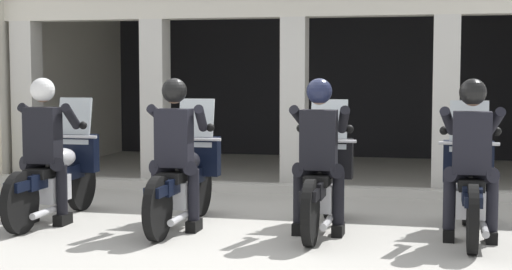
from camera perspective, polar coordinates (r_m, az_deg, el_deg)
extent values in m
plane|color=#A8A59E|center=(11.28, 3.27, -3.77)|extent=(80.00, 80.00, 0.00)
cube|color=black|center=(15.32, 5.73, 3.78)|extent=(9.28, 0.24, 2.84)
cube|color=beige|center=(11.06, 2.84, 9.67)|extent=(9.28, 0.36, 0.44)
cube|color=beige|center=(14.49, -13.62, 3.62)|extent=(0.30, 4.90, 2.84)
cube|color=beige|center=(12.45, -16.30, 2.39)|extent=(0.35, 0.36, 2.40)
cube|color=beige|center=(11.58, -7.32, 2.39)|extent=(0.35, 0.36, 2.40)
cube|color=beige|center=(11.03, 2.81, 2.30)|extent=(0.35, 0.36, 2.40)
cube|color=beige|center=(10.86, 13.64, 2.14)|extent=(0.35, 0.36, 2.40)
cube|color=#B7B5AD|center=(10.65, 2.31, -3.94)|extent=(8.88, 0.24, 0.12)
cylinder|color=black|center=(9.56, -12.61, -3.47)|extent=(0.09, 0.64, 0.64)
cylinder|color=black|center=(8.34, -16.79, -4.75)|extent=(0.09, 0.64, 0.64)
cube|color=black|center=(9.54, -12.63, -2.23)|extent=(0.14, 0.44, 0.08)
cube|color=silver|center=(8.89, -14.71, -3.79)|extent=(0.28, 0.44, 0.28)
cube|color=black|center=(8.92, -14.58, -2.92)|extent=(0.18, 1.24, 0.16)
ellipsoid|color=#B2B2B7|center=(9.09, -13.96, -1.63)|extent=(0.26, 0.48, 0.22)
cube|color=black|center=(8.75, -15.14, -2.62)|extent=(0.24, 0.52, 0.10)
cube|color=black|center=(8.36, -16.61, -3.49)|extent=(0.16, 0.48, 0.10)
cylinder|color=silver|center=(9.48, -12.79, -2.08)|extent=(0.05, 0.24, 0.53)
cube|color=black|center=(9.41, -12.97, -1.27)|extent=(0.52, 0.16, 0.44)
sphere|color=silver|center=(9.50, -12.71, -1.09)|extent=(0.18, 0.18, 0.18)
cube|color=silver|center=(9.36, -13.06, 1.00)|extent=(0.40, 0.14, 0.54)
cylinder|color=silver|center=(9.30, -13.26, -0.11)|extent=(0.62, 0.04, 0.04)
cylinder|color=silver|center=(8.56, -15.07, -5.44)|extent=(0.07, 0.55, 0.07)
cube|color=black|center=(8.70, -15.25, -0.02)|extent=(0.36, 0.22, 0.60)
cube|color=#14193F|center=(8.80, -14.89, 0.18)|extent=(0.05, 0.02, 0.32)
sphere|color=#936B51|center=(8.69, -15.26, 2.99)|extent=(0.21, 0.21, 0.21)
sphere|color=silver|center=(8.69, -15.26, 3.18)|extent=(0.26, 0.26, 0.26)
cylinder|color=black|center=(8.68, -14.33, -2.06)|extent=(0.26, 0.29, 0.17)
cylinder|color=black|center=(8.69, -13.94, -3.88)|extent=(0.12, 0.12, 0.53)
cube|color=black|center=(8.75, -13.87, -5.97)|extent=(0.11, 0.26, 0.12)
cylinder|color=black|center=(8.81, -15.95, -2.00)|extent=(0.26, 0.29, 0.17)
cylinder|color=black|center=(8.87, -16.25, -3.75)|extent=(0.12, 0.12, 0.53)
cube|color=black|center=(8.93, -16.17, -5.80)|extent=(0.11, 0.26, 0.12)
cylinder|color=black|center=(8.78, -13.31, 1.31)|extent=(0.19, 0.48, 0.31)
sphere|color=black|center=(8.96, -12.47, 0.69)|extent=(0.09, 0.09, 0.09)
cylinder|color=black|center=(8.99, -15.82, 1.33)|extent=(0.19, 0.48, 0.31)
sphere|color=black|center=(9.20, -15.39, 0.73)|extent=(0.09, 0.09, 0.09)
cylinder|color=black|center=(9.02, -4.08, -3.85)|extent=(0.09, 0.64, 0.64)
cylinder|color=black|center=(7.71, -7.16, -5.34)|extent=(0.09, 0.64, 0.64)
cube|color=black|center=(8.99, -4.09, -2.54)|extent=(0.14, 0.44, 0.08)
cube|color=silver|center=(8.31, -5.61, -4.25)|extent=(0.28, 0.44, 0.28)
cube|color=black|center=(8.34, -5.51, -3.32)|extent=(0.18, 1.24, 0.16)
ellipsoid|color=black|center=(8.52, -5.05, -1.92)|extent=(0.26, 0.48, 0.22)
cube|color=black|center=(8.16, -5.91, -3.00)|extent=(0.24, 0.52, 0.10)
cube|color=black|center=(7.74, -7.02, -3.98)|extent=(0.16, 0.48, 0.10)
cylinder|color=silver|center=(8.93, -4.20, -2.38)|extent=(0.05, 0.24, 0.53)
cube|color=black|center=(8.86, -4.32, -1.53)|extent=(0.52, 0.16, 0.44)
sphere|color=silver|center=(8.95, -4.13, -1.34)|extent=(0.18, 0.18, 0.18)
cube|color=silver|center=(8.81, -4.38, 0.88)|extent=(0.40, 0.14, 0.54)
cylinder|color=silver|center=(8.75, -4.53, -0.30)|extent=(0.62, 0.04, 0.04)
cylinder|color=silver|center=(7.98, -5.59, -6.04)|extent=(0.07, 0.55, 0.07)
cube|color=black|center=(8.10, -5.98, -0.21)|extent=(0.36, 0.22, 0.60)
cube|color=#591414|center=(8.21, -5.71, 0.00)|extent=(0.05, 0.02, 0.32)
sphere|color=#936B51|center=(8.09, -5.96, 3.01)|extent=(0.21, 0.21, 0.21)
sphere|color=black|center=(8.09, -5.97, 3.22)|extent=(0.26, 0.26, 0.26)
cylinder|color=black|center=(8.10, -4.98, -2.40)|extent=(0.26, 0.29, 0.17)
cylinder|color=black|center=(8.12, -4.56, -4.34)|extent=(0.12, 0.12, 0.53)
cube|color=black|center=(8.19, -4.53, -6.58)|extent=(0.11, 0.26, 0.12)
cylinder|color=black|center=(8.19, -6.85, -2.34)|extent=(0.26, 0.29, 0.17)
cylinder|color=black|center=(8.25, -7.22, -4.22)|extent=(0.12, 0.12, 0.53)
cube|color=black|center=(8.32, -7.17, -6.43)|extent=(0.11, 0.26, 0.12)
cylinder|color=black|center=(8.23, -4.02, 1.21)|extent=(0.19, 0.48, 0.31)
sphere|color=black|center=(8.43, -3.34, 0.54)|extent=(0.09, 0.09, 0.09)
cylinder|color=black|center=(8.37, -6.90, 1.24)|extent=(0.19, 0.48, 0.31)
sphere|color=black|center=(8.59, -6.67, 0.60)|extent=(0.09, 0.09, 0.09)
cylinder|color=black|center=(8.82, 5.42, -4.05)|extent=(0.09, 0.64, 0.64)
cylinder|color=black|center=(7.46, 3.98, -5.66)|extent=(0.09, 0.64, 0.64)
cube|color=black|center=(8.80, 5.43, -2.71)|extent=(0.14, 0.44, 0.08)
cube|color=silver|center=(8.08, 4.71, -4.50)|extent=(0.28, 0.44, 0.28)
cube|color=black|center=(8.11, 4.77, -3.54)|extent=(0.18, 1.24, 0.16)
ellipsoid|color=black|center=(8.30, 5.00, -2.09)|extent=(0.26, 0.48, 0.22)
cube|color=black|center=(7.93, 4.58, -3.22)|extent=(0.24, 0.52, 0.10)
cube|color=black|center=(7.49, 4.06, -4.25)|extent=(0.16, 0.48, 0.10)
cylinder|color=silver|center=(8.73, 5.38, -2.56)|extent=(0.05, 0.24, 0.53)
cube|color=black|center=(8.66, 5.33, -1.69)|extent=(0.52, 0.16, 0.44)
sphere|color=silver|center=(8.75, 5.42, -1.48)|extent=(0.18, 0.18, 0.18)
cube|color=silver|center=(8.60, 5.33, 0.78)|extent=(0.40, 0.14, 0.54)
cylinder|color=silver|center=(8.54, 5.25, -0.42)|extent=(0.62, 0.04, 0.04)
cylinder|color=silver|center=(7.76, 5.20, -6.34)|extent=(0.07, 0.55, 0.07)
cube|color=black|center=(7.86, 4.58, -0.35)|extent=(0.36, 0.22, 0.60)
cube|color=black|center=(7.98, 4.71, -0.13)|extent=(0.05, 0.02, 0.32)
sphere|color=tan|center=(7.85, 4.62, 2.97)|extent=(0.21, 0.21, 0.21)
sphere|color=#191E38|center=(7.85, 4.62, 3.19)|extent=(0.26, 0.26, 0.26)
cylinder|color=black|center=(7.89, 5.59, -2.60)|extent=(0.26, 0.29, 0.17)
cylinder|color=black|center=(7.93, 6.01, -4.58)|extent=(0.12, 0.12, 0.53)
cube|color=black|center=(8.00, 6.00, -6.87)|extent=(0.11, 0.26, 0.12)
cylinder|color=black|center=(7.94, 3.59, -2.55)|extent=(0.26, 0.29, 0.17)
cylinder|color=black|center=(7.99, 3.15, -4.49)|extent=(0.12, 0.12, 0.53)
cube|color=black|center=(8.05, 3.15, -6.76)|extent=(0.11, 0.26, 0.12)
cylinder|color=black|center=(8.05, 6.38, 1.11)|extent=(0.19, 0.48, 0.31)
sphere|color=black|center=(8.26, 6.82, 0.43)|extent=(0.09, 0.09, 0.09)
cylinder|color=black|center=(8.11, 3.29, 1.16)|extent=(0.19, 0.48, 0.31)
sphere|color=black|center=(8.33, 3.26, 0.49)|extent=(0.09, 0.09, 0.09)
cylinder|color=black|center=(8.77, 15.10, -4.25)|extent=(0.09, 0.64, 0.64)
cylinder|color=black|center=(7.39, 15.48, -5.92)|extent=(0.09, 0.64, 0.64)
cube|color=black|center=(8.74, 15.13, -2.91)|extent=(0.14, 0.44, 0.08)
cube|color=silver|center=(8.02, 15.30, -4.72)|extent=(0.28, 0.44, 0.28)
cube|color=black|center=(8.05, 15.30, -3.75)|extent=(0.18, 1.24, 0.16)
ellipsoid|color=black|center=(8.24, 15.27, -2.29)|extent=(0.26, 0.48, 0.22)
cube|color=black|center=(7.86, 15.37, -3.44)|extent=(0.24, 0.52, 0.10)
cube|color=black|center=(7.42, 15.49, -4.50)|extent=(0.16, 0.48, 0.10)
cylinder|color=silver|center=(8.67, 15.15, -2.75)|extent=(0.05, 0.24, 0.53)
cube|color=black|center=(8.60, 15.19, -1.87)|extent=(0.52, 0.16, 0.44)
sphere|color=silver|center=(8.70, 15.17, -1.67)|extent=(0.18, 0.18, 0.18)
cube|color=silver|center=(8.54, 15.24, 0.61)|extent=(0.40, 0.14, 0.54)
cylinder|color=silver|center=(8.48, 15.24, -0.61)|extent=(0.62, 0.04, 0.04)
cylinder|color=silver|center=(7.72, 16.26, -6.58)|extent=(0.07, 0.55, 0.07)
cube|color=black|center=(7.80, 15.43, -0.55)|extent=(0.36, 0.22, 0.60)
cube|color=#14193F|center=(7.91, 15.40, -0.32)|extent=(0.05, 0.02, 0.32)
sphere|color=tan|center=(7.79, 15.50, 2.80)|extent=(0.21, 0.21, 0.21)
sphere|color=black|center=(7.79, 15.51, 3.02)|extent=(0.26, 0.26, 0.26)
cylinder|color=black|center=(7.86, 16.40, -2.80)|extent=(0.26, 0.29, 0.17)
cylinder|color=black|center=(7.90, 16.79, -4.79)|extent=(0.12, 0.12, 0.53)
cube|color=black|center=(7.97, 16.73, -7.08)|extent=(0.11, 0.26, 0.12)
cylinder|color=black|center=(7.84, 14.36, -2.77)|extent=(0.26, 0.29, 0.17)
cylinder|color=black|center=(7.88, 13.88, -4.74)|extent=(0.12, 0.12, 0.53)
cube|color=black|center=(7.95, 13.83, -7.04)|extent=(0.11, 0.26, 0.12)
cylinder|color=black|center=(8.02, 16.97, 0.92)|extent=(0.19, 0.48, 0.31)
sphere|color=black|center=(8.24, 17.13, 0.25)|extent=(0.09, 0.09, 0.09)
cylinder|color=black|center=(8.00, 13.82, 0.98)|extent=(0.19, 0.48, 0.31)
sphere|color=black|center=(8.22, 13.51, 0.32)|extent=(0.09, 0.09, 0.09)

